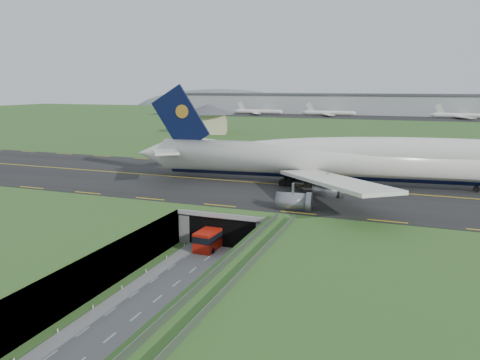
% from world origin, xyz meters
% --- Properties ---
extents(ground, '(900.00, 900.00, 0.00)m').
position_xyz_m(ground, '(0.00, 0.00, 0.00)').
color(ground, '#366026').
rests_on(ground, ground).
extents(airfield_deck, '(800.00, 800.00, 6.00)m').
position_xyz_m(airfield_deck, '(0.00, 0.00, 3.00)').
color(airfield_deck, gray).
rests_on(airfield_deck, ground).
extents(trench_road, '(12.00, 75.00, 0.20)m').
position_xyz_m(trench_road, '(0.00, -7.50, 0.10)').
color(trench_road, slate).
rests_on(trench_road, ground).
extents(taxiway, '(800.00, 44.00, 0.18)m').
position_xyz_m(taxiway, '(0.00, 33.00, 6.09)').
color(taxiway, black).
rests_on(taxiway, airfield_deck).
extents(tunnel_portal, '(17.00, 22.30, 6.00)m').
position_xyz_m(tunnel_portal, '(0.00, 16.71, 3.33)').
color(tunnel_portal, gray).
rests_on(tunnel_portal, ground).
extents(guideway, '(3.00, 53.00, 7.05)m').
position_xyz_m(guideway, '(11.00, -19.11, 5.32)').
color(guideway, '#A8A8A3').
rests_on(guideway, ground).
extents(jumbo_jet, '(104.81, 65.19, 21.69)m').
position_xyz_m(jumbo_jet, '(19.79, 37.01, 11.86)').
color(jumbo_jet, silver).
rests_on(jumbo_jet, ground).
extents(shuttle_tram, '(3.52, 8.38, 3.34)m').
position_xyz_m(shuttle_tram, '(-1.46, 7.30, 1.83)').
color(shuttle_tram, '#AF180B').
rests_on(shuttle_tram, ground).
extents(service_building, '(30.28, 30.28, 12.94)m').
position_xyz_m(service_building, '(-57.82, 130.60, 13.67)').
color(service_building, '#C8BC91').
rests_on(service_building, ground).
extents(cargo_terminal, '(320.00, 67.00, 15.60)m').
position_xyz_m(cargo_terminal, '(-0.17, 299.41, 13.96)').
color(cargo_terminal, '#B2B2B2').
rests_on(cargo_terminal, ground).
extents(distant_hills, '(700.00, 91.00, 60.00)m').
position_xyz_m(distant_hills, '(64.38, 430.00, -4.00)').
color(distant_hills, slate).
rests_on(distant_hills, ground).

